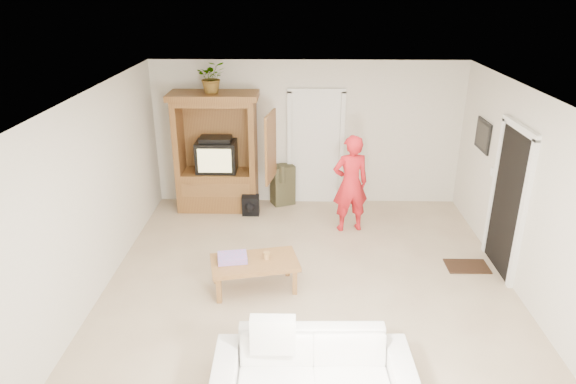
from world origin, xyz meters
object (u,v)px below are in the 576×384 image
armoire (218,160)px  coffee_table (255,264)px  man (350,184)px  sofa (313,367)px

armoire → coffee_table: 2.87m
coffee_table → man: bearing=39.5°
man → armoire: bearing=-33.2°
coffee_table → armoire: bearing=94.9°
armoire → coffee_table: (0.85, -2.68, -0.54)m
man → sofa: man is taller
armoire → man: (2.26, -0.86, -0.10)m
man → coffee_table: man is taller
sofa → armoire: bearing=107.9°
man → coffee_table: 2.34m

